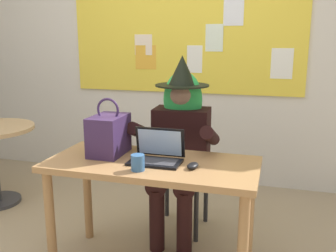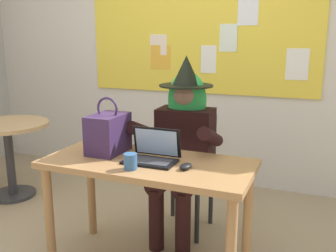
% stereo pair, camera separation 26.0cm
% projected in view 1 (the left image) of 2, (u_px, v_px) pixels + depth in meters
% --- Properties ---
extents(wall_back_bulletin, '(5.28, 1.91, 2.95)m').
position_uv_depth(wall_back_bulletin, '(185.00, 40.00, 3.88)').
color(wall_back_bulletin, silver).
rests_on(wall_back_bulletin, ground).
extents(desk_main, '(1.32, 0.61, 0.75)m').
position_uv_depth(desk_main, '(152.00, 178.00, 2.39)').
color(desk_main, '#A37547').
rests_on(desk_main, ground).
extents(chair_at_desk, '(0.43, 0.43, 0.91)m').
position_uv_depth(chair_at_desk, '(184.00, 164.00, 3.03)').
color(chair_at_desk, '#2D3347').
rests_on(chair_at_desk, ground).
extents(person_costumed, '(0.61, 0.68, 1.38)m').
position_uv_depth(person_costumed, '(180.00, 135.00, 2.85)').
color(person_costumed, black).
rests_on(person_costumed, ground).
extents(laptop, '(0.32, 0.23, 0.20)m').
position_uv_depth(laptop, '(157.00, 154.00, 2.36)').
color(laptop, black).
rests_on(laptop, desk_main).
extents(computer_mouse, '(0.08, 0.11, 0.03)m').
position_uv_depth(computer_mouse, '(193.00, 166.00, 2.23)').
color(computer_mouse, black).
rests_on(computer_mouse, desk_main).
extents(handbag, '(0.20, 0.30, 0.38)m').
position_uv_depth(handbag, '(109.00, 134.00, 2.49)').
color(handbag, '#38234C').
rests_on(handbag, desk_main).
extents(coffee_mug, '(0.08, 0.08, 0.09)m').
position_uv_depth(coffee_mug, '(138.00, 163.00, 2.19)').
color(coffee_mug, '#336099').
rests_on(coffee_mug, desk_main).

